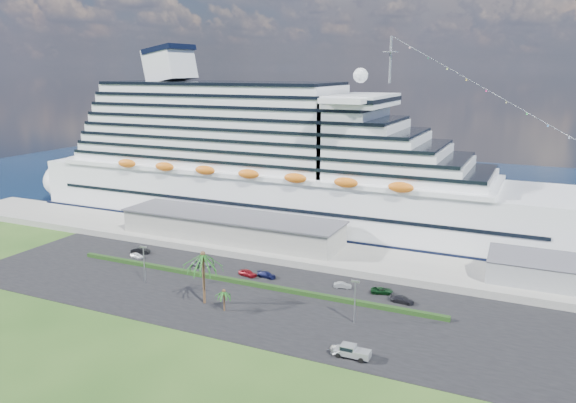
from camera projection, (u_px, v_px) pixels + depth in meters
The scene contains 22 objects.
ground at pixel (238, 321), 104.49m from camera, with size 420.00×420.00×0.00m, color #224416.
asphalt_lot at pixel (265, 299), 114.18m from camera, with size 140.00×38.00×0.12m, color black.
wharf at pixel (318, 254), 139.59m from camera, with size 240.00×20.00×1.80m, color gray.
water at pixel (404, 189), 219.26m from camera, with size 420.00×160.00×0.02m, color black.
cruise_ship at pixel (282, 169), 165.95m from camera, with size 191.00×38.00×54.00m.
terminal_building at pixel (231, 226), 148.87m from camera, with size 61.00×15.00×6.30m.
port_shed at pixel (549, 271), 117.51m from camera, with size 24.00×12.31×7.37m.
hedge at pixel (243, 282), 121.75m from camera, with size 88.00×1.10×0.90m, color black.
lamp_post_left at pixel (144, 260), 121.77m from camera, with size 1.60×0.35×8.27m.
lamp_post_right at pixel (355, 296), 102.13m from camera, with size 1.60×0.35×8.27m.
palm_tall at pixel (203, 260), 109.99m from camera, with size 8.82×8.82×11.13m.
palm_short at pixel (224, 293), 107.69m from camera, with size 3.53×3.53×4.56m.
parked_car_0 at pixel (137, 255), 138.59m from camera, with size 1.51×3.75×1.28m, color white.
parked_car_1 at pixel (141, 251), 141.90m from camera, with size 1.63×4.67×1.54m, color black.
parked_car_2 at pixel (202, 264), 132.55m from camera, with size 2.22×4.82×1.34m, color slate.
parked_car_3 at pixel (267, 275), 125.60m from camera, with size 1.81×4.45×1.29m, color #11153E.
parked_car_4 at pixel (248, 273), 126.38m from camera, with size 1.79×4.46×1.52m, color maroon.
parked_car_5 at pixel (343, 285), 119.57m from camera, with size 1.31×3.75×1.24m, color #95999C.
parked_car_6 at pixel (382, 291), 116.59m from camera, with size 2.16×4.68×1.30m, color black.
parked_car_7 at pixel (402, 299), 112.03m from camera, with size 2.00×4.91×1.42m, color black.
pickup_truck at pixel (352, 351), 90.61m from camera, with size 5.98×2.39×2.10m.
boat_trailer at pixel (345, 350), 91.13m from camera, with size 5.63×3.90×1.59m.
Camera 1 is at (49.03, -83.69, 45.70)m, focal length 35.00 mm.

